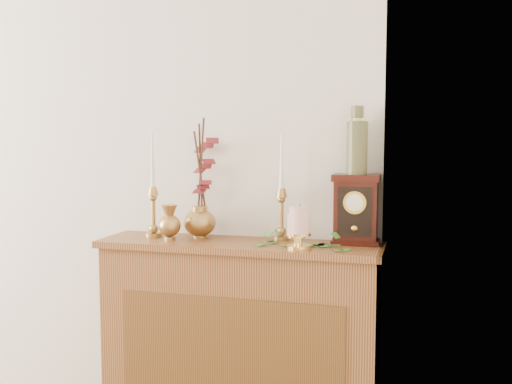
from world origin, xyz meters
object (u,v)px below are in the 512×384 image
(ginger_jar, at_px, (204,184))
(ceramic_vase, at_px, (357,144))
(bud_vase, at_px, (170,223))
(candlestick_center, at_px, (281,206))
(mantel_clock, at_px, (356,210))
(candlestick_left, at_px, (153,203))

(ginger_jar, height_order, ceramic_vase, ceramic_vase)
(bud_vase, height_order, ceramic_vase, ceramic_vase)
(candlestick_center, distance_m, mantel_clock, 0.32)
(mantel_clock, distance_m, ceramic_vase, 0.28)
(candlestick_left, distance_m, ginger_jar, 0.25)
(ginger_jar, xyz_separation_m, mantel_clock, (0.69, -0.01, -0.10))
(candlestick_left, xyz_separation_m, ginger_jar, (0.21, 0.08, 0.09))
(ginger_jar, distance_m, ceramic_vase, 0.71)
(bud_vase, bearing_deg, mantel_clock, 10.12)
(ginger_jar, distance_m, mantel_clock, 0.69)
(mantel_clock, xyz_separation_m, ceramic_vase, (-0.00, 0.00, 0.28))
(mantel_clock, height_order, ceramic_vase, ceramic_vase)
(candlestick_left, height_order, mantel_clock, candlestick_left)
(bud_vase, distance_m, ginger_jar, 0.24)
(bud_vase, xyz_separation_m, ceramic_vase, (0.79, 0.14, 0.35))
(candlestick_left, height_order, bud_vase, candlestick_left)
(candlestick_left, distance_m, ceramic_vase, 0.95)
(ceramic_vase, bearing_deg, mantel_clock, -88.88)
(candlestick_left, relative_size, ginger_jar, 0.87)
(candlestick_center, bearing_deg, ginger_jar, 179.07)
(candlestick_left, bearing_deg, bud_vase, -30.96)
(ceramic_vase, bearing_deg, candlestick_left, -174.94)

